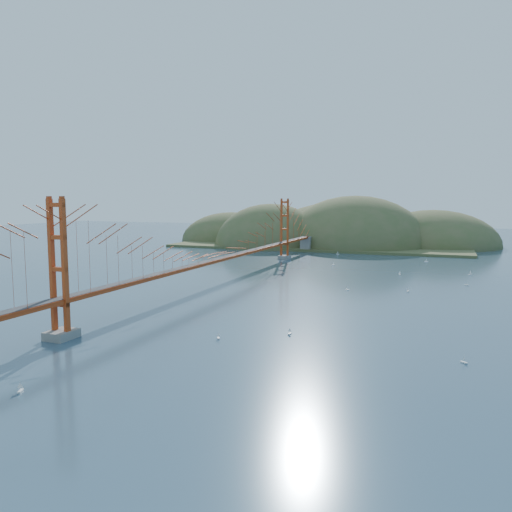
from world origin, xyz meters
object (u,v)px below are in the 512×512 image
(bridge, at_px, (218,232))
(sailboat_0, at_px, (290,333))
(sailboat_1, at_px, (467,284))
(sailboat_2, at_px, (464,361))

(bridge, relative_size, sailboat_0, 153.72)
(sailboat_1, bearing_deg, sailboat_2, -92.02)
(sailboat_2, bearing_deg, sailboat_0, 168.30)
(bridge, xyz_separation_m, sailboat_2, (30.82, -24.94, -6.87))
(bridge, distance_m, sailboat_2, 40.24)
(sailboat_2, bearing_deg, sailboat_1, 87.98)
(bridge, relative_size, sailboat_1, 162.66)
(bridge, height_order, sailboat_1, bridge)
(bridge, xyz_separation_m, sailboat_0, (17.17, -22.12, -6.87))
(sailboat_1, distance_m, sailboat_0, 35.29)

